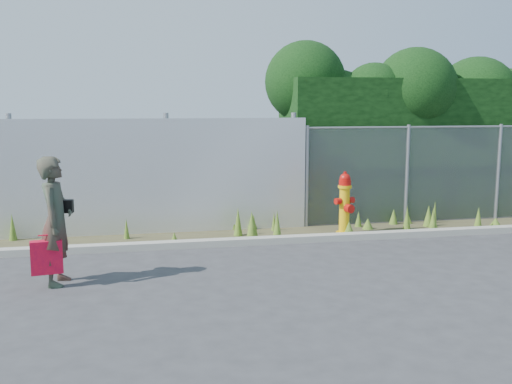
{
  "coord_description": "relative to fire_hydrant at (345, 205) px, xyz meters",
  "views": [
    {
      "loc": [
        -2.13,
        -7.87,
        2.44
      ],
      "look_at": [
        -0.3,
        1.4,
        1.0
      ],
      "focal_mm": 40.0,
      "sensor_mm": 36.0,
      "label": 1
    }
  ],
  "objects": [
    {
      "name": "weed_strip",
      "position": [
        -1.51,
        0.22,
        -0.47
      ],
      "size": [
        16.0,
        1.3,
        0.55
      ],
      "color": "#413C25",
      "rests_on": "ground"
    },
    {
      "name": "corrugated_fence",
      "position": [
        -4.8,
        0.83,
        0.51
      ],
      "size": [
        8.5,
        0.21,
        2.3
      ],
      "color": "silver",
      "rests_on": "ground"
    },
    {
      "name": "ground",
      "position": [
        -1.56,
        -2.18,
        -0.59
      ],
      "size": [
        80.0,
        80.0,
        0.0
      ],
      "primitive_type": "plane",
      "color": "#343437",
      "rests_on": "ground"
    },
    {
      "name": "fire_hydrant",
      "position": [
        0.0,
        0.0,
        0.0
      ],
      "size": [
        0.41,
        0.36,
        1.21
      ],
      "rotation": [
        0.0,
        0.0,
        0.29
      ],
      "color": "#E2AF0B",
      "rests_on": "ground"
    },
    {
      "name": "black_shoulder_bag",
      "position": [
        -4.79,
        -1.94,
        0.47
      ],
      "size": [
        0.24,
        0.1,
        0.18
      ],
      "rotation": [
        0.0,
        0.0,
        -0.15
      ],
      "color": "black"
    },
    {
      "name": "woman",
      "position": [
        -4.89,
        -2.07,
        0.3
      ],
      "size": [
        0.51,
        0.7,
        1.77
      ],
      "primitive_type": "imported",
      "rotation": [
        0.0,
        0.0,
        1.43
      ],
      "color": "#0E5D41",
      "rests_on": "ground"
    },
    {
      "name": "hedge",
      "position": [
        2.7,
        1.86,
        1.49
      ],
      "size": [
        7.72,
        2.22,
        3.83
      ],
      "color": "black",
      "rests_on": "ground"
    },
    {
      "name": "chainlink_fence",
      "position": [
        2.69,
        0.82,
        0.44
      ],
      "size": [
        6.5,
        0.07,
        2.05
      ],
      "color": "gray",
      "rests_on": "ground"
    },
    {
      "name": "curb",
      "position": [
        -1.56,
        -0.38,
        -0.53
      ],
      "size": [
        16.0,
        0.22,
        0.12
      ],
      "primitive_type": "cube",
      "color": "#99968A",
      "rests_on": "ground"
    },
    {
      "name": "red_tote_bag",
      "position": [
        -5.0,
        -2.25,
        -0.16
      ],
      "size": [
        0.41,
        0.15,
        0.54
      ],
      "rotation": [
        0.0,
        0.0,
        0.15
      ],
      "color": "#A9092B"
    }
  ]
}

